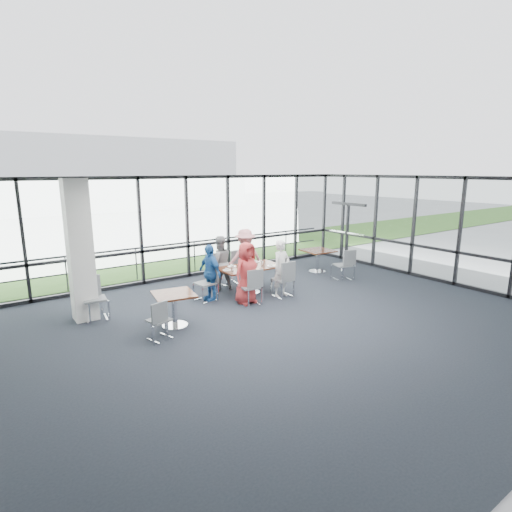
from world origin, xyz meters
TOP-DOWN VIEW (x-y plane):
  - floor at (0.00, 0.00)m, footprint 12.00×10.00m
  - ceiling at (0.00, 0.00)m, footprint 12.00×10.00m
  - curtain_wall_back at (0.00, 5.00)m, footprint 12.00×0.10m
  - curtain_wall_right at (6.00, 0.00)m, footprint 0.10×10.00m
  - exit_door at (6.00, 3.75)m, footprint 0.12×1.60m
  - structural_column at (-3.60, 3.00)m, footprint 0.50×0.50m
  - apron at (0.00, 10.00)m, footprint 80.00×70.00m
  - grass_strip at (0.00, 8.00)m, footprint 80.00×5.00m
  - hangar_main at (4.00, 32.00)m, footprint 24.00×10.00m
  - guard_rail at (0.00, 5.60)m, footprint 12.00×0.06m
  - main_table at (0.62, 2.45)m, footprint 1.78×0.99m
  - side_table_left at (-2.12, 1.38)m, footprint 0.99×0.99m
  - side_table_right at (3.79, 3.03)m, footprint 1.04×1.04m
  - diner_near_left at (0.05, 1.76)m, footprint 0.86×0.65m
  - diner_near_right at (1.12, 1.67)m, footprint 0.61×0.48m
  - diner_far_left at (0.10, 3.21)m, footprint 0.83×0.61m
  - diner_far_right at (0.98, 3.21)m, footprint 1.16×0.73m
  - diner_end at (-0.61, 2.51)m, footprint 0.57×0.92m
  - chair_main_nl at (0.05, 1.64)m, footprint 0.53×0.53m
  - chair_main_nr at (1.13, 1.62)m, footprint 0.49×0.49m
  - chair_main_fl at (0.16, 3.36)m, footprint 0.54×0.54m
  - chair_main_fr at (0.99, 3.38)m, footprint 0.53×0.53m
  - chair_main_end at (-0.73, 2.53)m, footprint 0.53×0.53m
  - chair_spare_la at (-2.66, 0.92)m, footprint 0.49×0.49m
  - chair_spare_lb at (-3.42, 2.80)m, footprint 0.53×0.53m
  - chair_spare_r at (3.73, 1.86)m, footprint 0.57×0.57m
  - plate_nl at (0.16, 2.10)m, footprint 0.26×0.26m
  - plate_nr at (1.13, 2.14)m, footprint 0.24×0.24m
  - plate_fl at (0.21, 2.72)m, footprint 0.25×0.25m
  - plate_fr at (1.05, 2.80)m, footprint 0.27×0.27m
  - plate_end at (-0.11, 2.44)m, footprint 0.24×0.24m
  - tumbler_a at (0.40, 2.27)m, footprint 0.06×0.06m
  - tumbler_b at (0.93, 2.30)m, footprint 0.07×0.07m
  - tumbler_c at (0.65, 2.71)m, footprint 0.07×0.07m
  - tumbler_d at (-0.05, 2.30)m, footprint 0.07×0.07m
  - menu_a at (0.53, 2.03)m, footprint 0.31×0.23m
  - menu_b at (1.34, 2.15)m, footprint 0.33×0.32m
  - menu_c at (0.81, 2.85)m, footprint 0.33×0.34m
  - condiment_caddy at (0.67, 2.49)m, footprint 0.10×0.07m
  - ketchup_bottle at (0.67, 2.54)m, footprint 0.06×0.06m
  - green_bottle at (0.71, 2.44)m, footprint 0.05×0.05m

SIDE VIEW (x-z plane):
  - apron at x=0.00m, z-range -0.03..-0.01m
  - floor at x=0.00m, z-range -0.02..0.00m
  - grass_strip at x=0.00m, z-range 0.01..0.01m
  - chair_spare_la at x=-2.66m, z-range 0.00..0.82m
  - chair_main_nl at x=0.05m, z-range 0.00..0.91m
  - chair_spare_r at x=3.73m, z-range 0.00..0.94m
  - chair_main_fr at x=0.99m, z-range 0.00..0.94m
  - chair_main_end at x=-0.73m, z-range 0.00..0.95m
  - chair_main_fl at x=0.16m, z-range 0.00..0.96m
  - chair_main_nr at x=1.13m, z-range 0.00..0.97m
  - chair_spare_lb at x=-3.42m, z-range 0.00..0.98m
  - guard_rail at x=0.00m, z-range 0.47..0.53m
  - main_table at x=0.62m, z-range 0.24..0.99m
  - side_table_left at x=-2.12m, z-range 0.26..1.01m
  - side_table_right at x=3.79m, z-range 0.27..1.02m
  - diner_end at x=-0.61m, z-range 0.00..1.49m
  - menu_a at x=0.53m, z-range 0.75..0.75m
  - menu_b at x=1.34m, z-range 0.75..0.75m
  - menu_c at x=0.81m, z-range 0.75..0.75m
  - plate_nl at x=0.16m, z-range 0.75..0.76m
  - plate_nr at x=1.13m, z-range 0.75..0.76m
  - plate_fl at x=0.21m, z-range 0.75..0.76m
  - plate_fr at x=1.05m, z-range 0.75..0.76m
  - plate_end at x=-0.11m, z-range 0.75..0.76m
  - condiment_caddy at x=0.67m, z-range 0.75..0.79m
  - diner_near_right at x=1.12m, z-range 0.00..1.54m
  - diner_far_left at x=0.10m, z-range 0.00..1.55m
  - diner_near_left at x=0.05m, z-range 0.00..1.60m
  - tumbler_a at x=0.40m, z-range 0.75..0.88m
  - tumbler_b at x=0.93m, z-range 0.75..0.89m
  - tumbler_c at x=0.65m, z-range 0.75..0.89m
  - tumbler_d at x=-0.05m, z-range 0.75..0.90m
  - diner_far_right at x=0.98m, z-range 0.00..1.67m
  - ketchup_bottle at x=0.67m, z-range 0.75..0.93m
  - green_bottle at x=0.71m, z-range 0.75..0.95m
  - exit_door at x=6.00m, z-range 0.00..2.10m
  - curtain_wall_back at x=0.00m, z-range 0.00..3.20m
  - curtain_wall_right at x=6.00m, z-range 0.00..3.20m
  - structural_column at x=-3.60m, z-range 0.00..3.20m
  - hangar_main at x=4.00m, z-range 0.00..6.00m
  - ceiling at x=0.00m, z-range 3.18..3.22m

